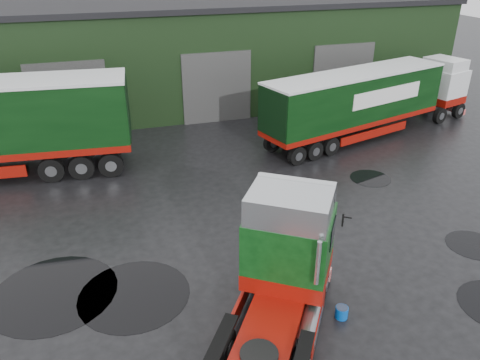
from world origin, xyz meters
name	(u,v)px	position (x,y,z in m)	size (l,w,h in m)	color
ground	(272,265)	(0.00, 0.00, 0.00)	(100.00, 100.00, 0.00)	black
warehouse	(193,48)	(2.00, 20.00, 3.16)	(32.40, 12.40, 6.30)	black
hero_tractor	(275,284)	(-1.15, -3.00, 1.83)	(2.50, 5.89, 3.66)	#0D3C12
lorry_right	(354,106)	(8.00, 9.00, 1.81)	(2.39, 13.78, 3.62)	silver
wash_bucket	(342,312)	(0.95, -2.82, 0.17)	(0.36, 0.36, 0.33)	#084CBA
tree_back_a	(65,10)	(-6.00, 30.00, 4.75)	(4.40, 4.40, 9.50)	black
tree_back_b	(256,15)	(10.00, 30.00, 3.75)	(4.40, 4.40, 7.50)	black
puddle_0	(134,295)	(-4.41, -0.12, 0.00)	(3.28, 3.28, 0.01)	black
puddle_1	(370,178)	(6.44, 4.53, 0.00)	(1.78, 1.78, 0.01)	black
puddle_2	(54,293)	(-6.67, 0.67, 0.00)	(3.68, 3.68, 0.01)	black
puddle_3	(473,245)	(7.00, -1.08, 0.00)	(1.82, 1.82, 0.01)	black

